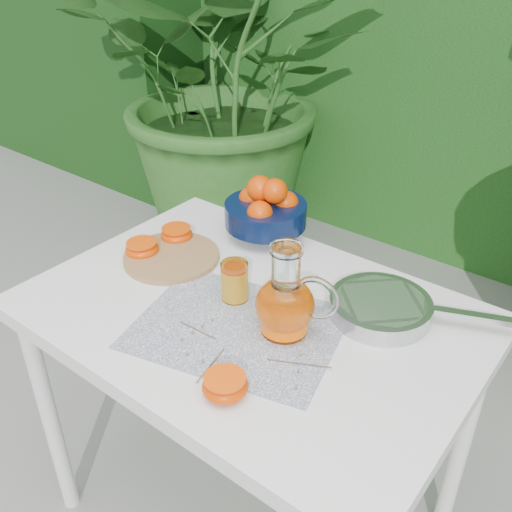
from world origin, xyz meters
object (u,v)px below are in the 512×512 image
Objects in this scene: white_table at (251,337)px; fruit_bowl at (266,209)px; cutting_board at (172,257)px; saute_pan at (382,307)px; juice_pitcher at (286,303)px.

white_table is 3.49× the size of fruit_bowl.
saute_pan is (0.53, 0.12, 0.02)m from cutting_board.
white_table is at bearing 170.37° from juice_pitcher.
juice_pitcher is at bearing -8.42° from cutting_board.
saute_pan is at bearing 12.51° from cutting_board.
cutting_board is 0.41m from juice_pitcher.
white_table is 0.31m from saute_pan.
fruit_bowl is at bearing 162.35° from saute_pan.
white_table is at bearing -7.96° from cutting_board.
cutting_board is at bearing -114.02° from fruit_bowl.
juice_pitcher is 0.50× the size of saute_pan.
white_table is 0.31m from cutting_board.
white_table is 0.19m from juice_pitcher.
fruit_bowl is 0.42m from juice_pitcher.
juice_pitcher reaches higher than fruit_bowl.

